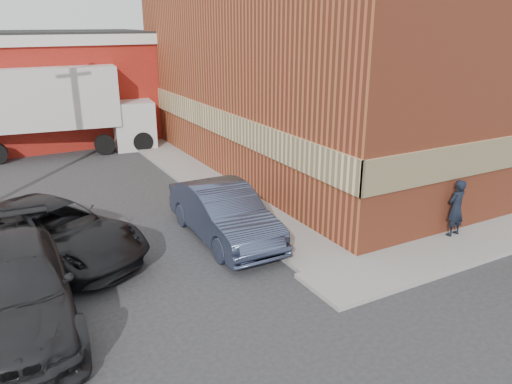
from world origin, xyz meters
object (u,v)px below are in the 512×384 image
man (456,208)px  box_truck (65,104)px  brick_building (355,54)px  suv_a (53,232)px  sedan (224,213)px  suv_b (13,289)px

man → box_truck: bearing=-68.4°
brick_building → box_truck: size_ratio=2.13×
man → suv_a: size_ratio=0.30×
sedan → suv_a: bearing=168.1°
brick_building → sedan: (-9.50, -5.98, -3.88)m
brick_building → box_truck: (-11.70, 6.90, -2.31)m
suv_b → sedan: bearing=20.0°
brick_building → suv_b: bearing=-152.7°
suv_a → suv_b: size_ratio=0.96×
box_truck → sedan: bearing=-72.8°
man → sedan: 6.75m
brick_building → suv_b: (-15.24, -7.85, -3.84)m
sedan → box_truck: size_ratio=0.57×
suv_b → box_truck: bearing=78.5°
man → sedan: bearing=-34.0°
sedan → brick_building: bearing=32.6°
brick_building → suv_b: brick_building is taller
suv_a → man: bearing=-50.3°
suv_a → box_truck: bearing=50.6°
sedan → box_truck: bearing=100.1°
sedan → man: bearing=-28.5°
suv_b → brick_building: bearing=29.2°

